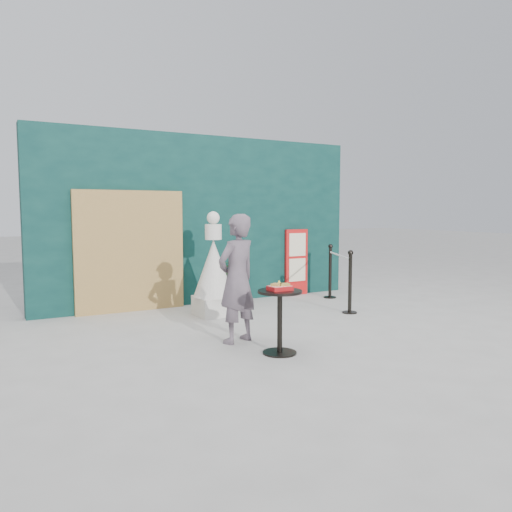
# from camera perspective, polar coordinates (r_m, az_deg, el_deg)

# --- Properties ---
(ground) EXTENTS (60.00, 60.00, 0.00)m
(ground) POSITION_cam_1_polar(r_m,az_deg,el_deg) (6.55, 5.21, -9.60)
(ground) COLOR #ADAAA5
(ground) RESTS_ON ground
(back_wall) EXTENTS (6.00, 0.30, 3.00)m
(back_wall) POSITION_cam_1_polar(r_m,az_deg,el_deg) (9.10, -6.03, 4.12)
(back_wall) COLOR #092928
(back_wall) RESTS_ON ground
(bamboo_fence) EXTENTS (1.80, 0.08, 2.00)m
(bamboo_fence) POSITION_cam_1_polar(r_m,az_deg,el_deg) (8.47, -14.16, 0.52)
(bamboo_fence) COLOR tan
(bamboo_fence) RESTS_ON ground
(woman) EXTENTS (0.69, 0.56, 1.63)m
(woman) POSITION_cam_1_polar(r_m,az_deg,el_deg) (6.30, -2.18, -2.60)
(woman) COLOR #665763
(woman) RESTS_ON ground
(menu_board) EXTENTS (0.50, 0.07, 1.30)m
(menu_board) POSITION_cam_1_polar(r_m,az_deg,el_deg) (9.89, 4.64, -0.71)
(menu_board) COLOR red
(menu_board) RESTS_ON ground
(statue) EXTENTS (0.65, 0.65, 1.66)m
(statue) POSITION_cam_1_polar(r_m,az_deg,el_deg) (7.96, -4.87, -1.97)
(statue) COLOR silver
(statue) RESTS_ON ground
(cafe_table) EXTENTS (0.52, 0.52, 0.75)m
(cafe_table) POSITION_cam_1_polar(r_m,az_deg,el_deg) (5.85, 2.73, -6.37)
(cafe_table) COLOR black
(cafe_table) RESTS_ON ground
(food_basket) EXTENTS (0.26, 0.19, 0.11)m
(food_basket) POSITION_cam_1_polar(r_m,az_deg,el_deg) (5.80, 2.75, -3.57)
(food_basket) COLOR red
(food_basket) RESTS_ON cafe_table
(planter) EXTENTS (0.52, 0.45, 0.89)m
(planter) POSITION_cam_1_polar(r_m,az_deg,el_deg) (9.13, -2.38, -2.04)
(planter) COLOR brown
(planter) RESTS_ON ground
(stanchion_barrier) EXTENTS (0.84, 1.54, 1.03)m
(stanchion_barrier) POSITION_cam_1_polar(r_m,az_deg,el_deg) (8.95, 9.50, -2.40)
(stanchion_barrier) COLOR black
(stanchion_barrier) RESTS_ON ground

